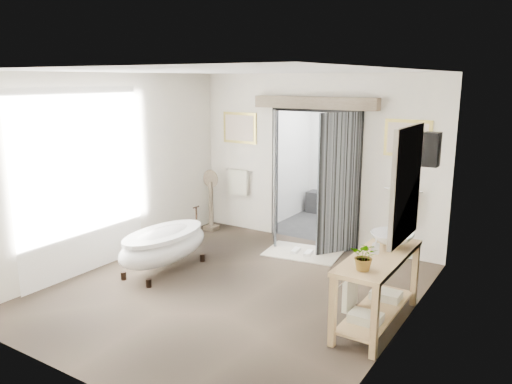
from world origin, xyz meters
TOP-DOWN VIEW (x-y plane):
  - ground_plane at (0.00, 0.00)m, footprint 5.00×5.00m
  - room_shell at (-0.04, -0.13)m, footprint 4.52×5.02m
  - shower_room at (0.00, 3.99)m, footprint 2.22×2.01m
  - back_wall_dressing at (0.00, 2.32)m, footprint 3.82×0.75m
  - clawfoot_tub at (-1.27, 0.04)m, footprint 0.75×1.68m
  - vanity at (1.95, 0.10)m, footprint 0.57×1.60m
  - pedestal_mirror at (-1.93, 2.06)m, footprint 0.34×0.22m
  - rug at (0.14, 1.82)m, footprint 1.30×0.96m
  - slippers at (0.15, 1.77)m, footprint 0.37×0.27m
  - basin at (2.00, 0.46)m, footprint 0.66×0.66m
  - plant at (2.00, -0.43)m, footprint 0.31×0.27m
  - soap_bottle_a at (1.92, 0.13)m, footprint 0.09×0.09m
  - soap_bottle_b at (1.92, 0.83)m, footprint 0.18×0.18m

SIDE VIEW (x-z plane):
  - ground_plane at x=0.00m, z-range 0.00..0.00m
  - rug at x=0.14m, z-range 0.00..0.01m
  - slippers at x=0.15m, z-range 0.01..0.06m
  - clawfoot_tub at x=-1.27m, z-range -0.01..0.81m
  - pedestal_mirror at x=-1.93m, z-range -0.08..1.08m
  - vanity at x=1.95m, z-range 0.08..0.93m
  - shower_room at x=0.00m, z-range -0.35..2.16m
  - soap_bottle_a at x=1.92m, z-range 0.85..1.02m
  - basin at x=2.00m, z-range 0.85..1.03m
  - soap_bottle_b at x=1.92m, z-range 0.85..1.03m
  - plant at x=2.00m, z-range 0.85..1.17m
  - back_wall_dressing at x=0.00m, z-range 0.30..2.82m
  - room_shell at x=-0.04m, z-range 0.40..3.31m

